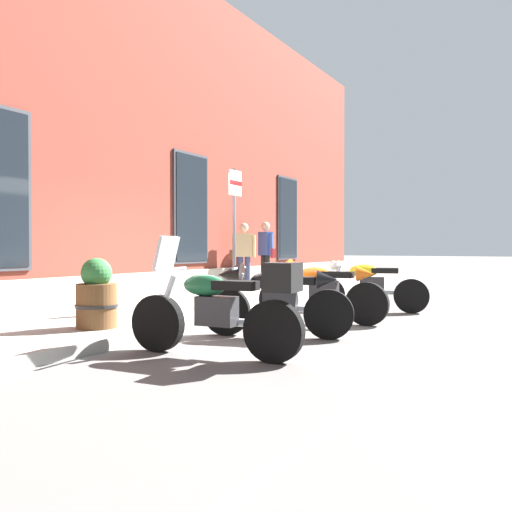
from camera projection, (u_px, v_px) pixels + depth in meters
ground_plane at (237, 322)px, 8.26m from camera, size 140.00×140.00×0.00m
sidewalk at (170, 312)px, 8.99m from camera, size 29.49×2.83×0.15m
lane_stripe at (445, 341)px, 6.59m from camera, size 29.49×0.12×0.01m
brick_pub_facade at (27, 132)px, 11.01m from camera, size 23.49×5.24×7.37m
motorcycle_green_touring at (222, 307)px, 5.58m from camera, size 0.68×2.10×1.33m
motorcycle_black_sport at (271, 296)px, 6.89m from camera, size 0.84×1.98×1.00m
motorcycle_orange_sport at (316, 288)px, 8.25m from camera, size 0.62×2.16×1.02m
motorcycle_yellow_naked at (368, 286)px, 9.56m from camera, size 0.89×2.07×0.96m
pedestrian_tan_coat at (244, 252)px, 12.76m from camera, size 0.48×0.56×1.67m
pedestrian_blue_top at (266, 251)px, 13.45m from camera, size 0.35×0.64×1.73m
parking_sign at (235, 218)px, 9.07m from camera, size 0.36×0.07×2.45m
barrel_planter at (97, 297)px, 6.73m from camera, size 0.55×0.55×0.92m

